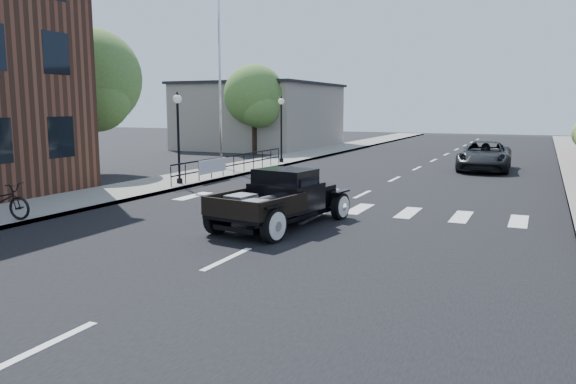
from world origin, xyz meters
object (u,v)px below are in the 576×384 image
at_px(motorcycle, 0,201).
at_px(hotrod_pickup, 281,198).
at_px(flagpole, 219,50).
at_px(second_car, 485,156).

bearing_deg(motorcycle, hotrod_pickup, -77.78).
bearing_deg(motorcycle, flagpole, -3.36).
relative_size(hotrod_pickup, motorcycle, 2.39).
height_order(flagpole, hotrod_pickup, flagpole).
height_order(flagpole, motorcycle, flagpole).
distance_m(flagpole, hotrod_pickup, 15.42).
relative_size(flagpole, hotrod_pickup, 2.54).
bearing_deg(second_car, hotrod_pickup, -104.07).
relative_size(hotrod_pickup, second_car, 0.87).
height_order(flagpole, second_car, flagpole).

